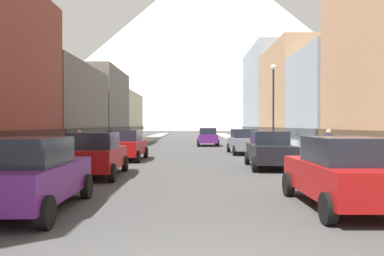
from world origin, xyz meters
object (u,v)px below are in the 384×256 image
at_px(car_right_0, 344,172).
at_px(trash_bin_right, 377,167).
at_px(car_left_1, 97,154).
at_px(car_right_2, 245,141).
at_px(pedestrian_1, 330,150).
at_px(pedestrian_2, 80,146).
at_px(potted_plant_0, 29,157).
at_px(car_driving_0, 209,137).
at_px(streetlamp_right, 275,95).
at_px(car_left_2, 127,145).
at_px(car_left_0, 31,174).
at_px(car_right_1, 271,149).

distance_m(car_right_0, trash_bin_right, 4.49).
distance_m(car_left_1, car_right_2, 14.45).
xyz_separation_m(pedestrian_1, pedestrian_2, (-12.50, 4.14, -0.04)).
height_order(car_left_1, potted_plant_0, car_left_1).
relative_size(car_driving_0, streetlamp_right, 0.75).
distance_m(car_right_2, pedestrian_2, 11.78).
relative_size(car_left_2, car_right_2, 1.00).
distance_m(potted_plant_0, pedestrian_1, 13.29).
bearing_deg(potted_plant_0, car_left_2, 62.58).
bearing_deg(car_left_0, pedestrian_2, 101.08).
relative_size(car_left_1, streetlamp_right, 0.76).
distance_m(car_left_1, car_right_1, 8.20).
bearing_deg(car_left_1, pedestrian_1, 11.24).
relative_size(car_left_2, car_right_0, 1.01).
bearing_deg(car_left_2, car_right_0, -60.11).
distance_m(trash_bin_right, streetlamp_right, 12.51).
xyz_separation_m(car_right_0, trash_bin_right, (2.55, 3.68, -0.26)).
height_order(car_left_0, pedestrian_2, pedestrian_2).
bearing_deg(potted_plant_0, car_left_0, -66.71).
height_order(car_left_0, potted_plant_0, car_left_0).
distance_m(car_right_2, pedestrian_1, 10.58).
bearing_deg(car_left_1, car_left_2, 90.02).
distance_m(potted_plant_0, pedestrian_2, 5.14).
bearing_deg(car_left_2, car_right_2, 33.70).
bearing_deg(pedestrian_2, trash_bin_right, -33.87).
bearing_deg(pedestrian_2, car_right_1, -16.86).
bearing_deg(car_right_1, potted_plant_0, -169.33).
relative_size(trash_bin_right, potted_plant_0, 1.01).
bearing_deg(car_left_1, car_right_2, 58.28).
distance_m(car_left_2, car_driving_0, 16.65).
xyz_separation_m(car_right_0, potted_plant_0, (-10.80, 7.06, -0.18)).
distance_m(car_right_1, pedestrian_1, 2.68).
distance_m(car_right_1, trash_bin_right, 5.99).
height_order(car_right_1, pedestrian_2, pedestrian_2).
bearing_deg(streetlamp_right, potted_plant_0, -145.02).
bearing_deg(pedestrian_1, car_driving_0, 102.50).
xyz_separation_m(car_left_2, car_right_2, (7.60, 5.07, 0.00)).
relative_size(car_left_0, car_left_1, 1.00).
distance_m(car_left_1, car_right_0, 9.68).
relative_size(car_right_0, car_right_1, 0.98).
distance_m(car_left_2, car_right_1, 8.65).
bearing_deg(car_right_0, streetlamp_right, 84.36).
bearing_deg(pedestrian_2, car_right_0, -50.37).
xyz_separation_m(car_right_0, car_right_2, (-0.00, 18.29, 0.00)).
relative_size(car_left_2, pedestrian_2, 2.69).
bearing_deg(car_right_1, car_left_2, 151.49).
bearing_deg(car_right_2, car_left_2, -146.30).
xyz_separation_m(car_right_1, pedestrian_2, (-10.05, 3.05, 0.01)).
relative_size(car_left_0, trash_bin_right, 4.54).
bearing_deg(car_left_2, car_right_1, -28.51).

